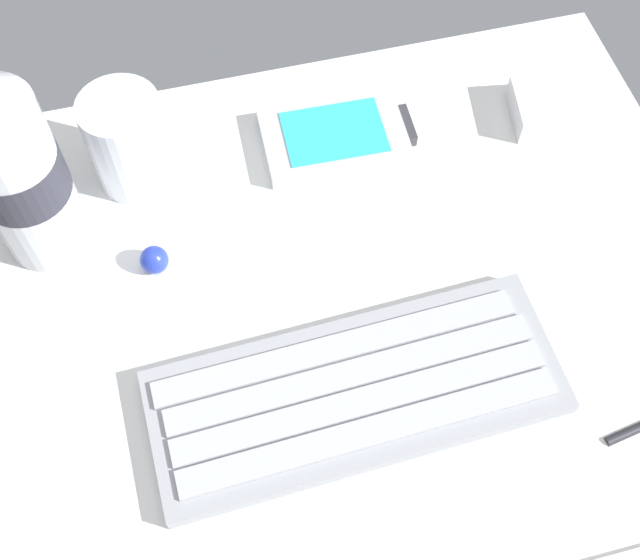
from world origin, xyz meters
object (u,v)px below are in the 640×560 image
Objects in this scene: trackball_mouse at (154,260)px; keyboard at (356,392)px; juice_cup at (129,144)px; handheld_device at (336,137)px; charger_block at (554,107)px; water_bottle at (14,167)px.

keyboard is at bearing -49.12° from trackball_mouse.
juice_cup is at bearing 90.81° from trackball_mouse.
keyboard reaches higher than handheld_device.
juice_cup is 35.93cm from charger_block.
charger_block reaches higher than trackball_mouse.
trackball_mouse is at bearing -89.19° from juice_cup.
keyboard is 4.20× the size of charger_block.
keyboard is 23.10cm from handheld_device.
juice_cup is 1.21× the size of charger_block.
juice_cup reaches higher than keyboard.
charger_block is 3.18× the size of trackball_mouse.
keyboard is 31.37cm from charger_block.
keyboard is at bearing -62.21° from juice_cup.
juice_cup is (-16.79, 0.71, 3.18)cm from handheld_device.
handheld_device is at bearing 8.81° from water_bottle.
trackball_mouse is at bearing 130.88° from keyboard.
juice_cup reaches higher than trackball_mouse.
water_bottle is (-24.38, -3.78, 8.28)cm from handheld_device.
water_bottle reaches higher than trackball_mouse.
trackball_mouse is at bearing -31.88° from water_bottle.
keyboard is at bearing -138.28° from charger_block.
trackball_mouse is (-16.66, -8.58, 0.37)cm from handheld_device.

